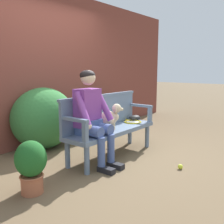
{
  "coord_description": "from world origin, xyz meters",
  "views": [
    {
      "loc": [
        -3.02,
        -2.35,
        1.33
      ],
      "look_at": [
        0.0,
        0.0,
        0.68
      ],
      "focal_mm": 41.87,
      "sensor_mm": 36.0,
      "label": 1
    }
  ],
  "objects_px": {
    "garden_bench": "(112,132)",
    "tennis_racket": "(132,122)",
    "baseball_glove": "(135,118)",
    "tennis_ball": "(180,167)",
    "dog_on_bench": "(111,116)",
    "potted_plant": "(31,164)",
    "person_seated": "(92,115)"
  },
  "relations": [
    {
      "from": "garden_bench",
      "to": "tennis_racket",
      "type": "relative_size",
      "value": 2.83
    },
    {
      "from": "baseball_glove",
      "to": "tennis_ball",
      "type": "xyz_separation_m",
      "value": [
        -0.59,
        -1.11,
        -0.45
      ]
    },
    {
      "from": "tennis_ball",
      "to": "dog_on_bench",
      "type": "bearing_deg",
      "value": 100.34
    },
    {
      "from": "tennis_ball",
      "to": "potted_plant",
      "type": "relative_size",
      "value": 0.11
    },
    {
      "from": "person_seated",
      "to": "dog_on_bench",
      "type": "relative_size",
      "value": 3.43
    },
    {
      "from": "garden_bench",
      "to": "person_seated",
      "type": "distance_m",
      "value": 0.56
    },
    {
      "from": "garden_bench",
      "to": "tennis_racket",
      "type": "xyz_separation_m",
      "value": [
        0.57,
        0.02,
        0.07
      ]
    },
    {
      "from": "tennis_racket",
      "to": "baseball_glove",
      "type": "xyz_separation_m",
      "value": [
        0.17,
        0.05,
        0.04
      ]
    },
    {
      "from": "garden_bench",
      "to": "baseball_glove",
      "type": "distance_m",
      "value": 0.75
    },
    {
      "from": "dog_on_bench",
      "to": "tennis_ball",
      "type": "height_order",
      "value": "dog_on_bench"
    },
    {
      "from": "dog_on_bench",
      "to": "tennis_racket",
      "type": "xyz_separation_m",
      "value": [
        0.61,
        0.03,
        -0.18
      ]
    },
    {
      "from": "tennis_racket",
      "to": "baseball_glove",
      "type": "distance_m",
      "value": 0.18
    },
    {
      "from": "dog_on_bench",
      "to": "potted_plant",
      "type": "bearing_deg",
      "value": -177.78
    },
    {
      "from": "baseball_glove",
      "to": "potted_plant",
      "type": "bearing_deg",
      "value": -167.73
    },
    {
      "from": "baseball_glove",
      "to": "tennis_racket",
      "type": "bearing_deg",
      "value": -154.52
    },
    {
      "from": "dog_on_bench",
      "to": "baseball_glove",
      "type": "xyz_separation_m",
      "value": [
        0.78,
        0.08,
        -0.14
      ]
    },
    {
      "from": "garden_bench",
      "to": "potted_plant",
      "type": "xyz_separation_m",
      "value": [
        -1.47,
        -0.06,
        -0.05
      ]
    },
    {
      "from": "garden_bench",
      "to": "tennis_ball",
      "type": "height_order",
      "value": "garden_bench"
    },
    {
      "from": "tennis_racket",
      "to": "tennis_ball",
      "type": "xyz_separation_m",
      "value": [
        -0.42,
        -1.06,
        -0.41
      ]
    },
    {
      "from": "garden_bench",
      "to": "dog_on_bench",
      "type": "relative_size",
      "value": 4.33
    },
    {
      "from": "tennis_racket",
      "to": "baseball_glove",
      "type": "relative_size",
      "value": 2.64
    },
    {
      "from": "potted_plant",
      "to": "tennis_racket",
      "type": "bearing_deg",
      "value": 2.37
    },
    {
      "from": "person_seated",
      "to": "tennis_ball",
      "type": "distance_m",
      "value": 1.37
    },
    {
      "from": "tennis_ball",
      "to": "potted_plant",
      "type": "bearing_deg",
      "value": 148.83
    },
    {
      "from": "garden_bench",
      "to": "person_seated",
      "type": "height_order",
      "value": "person_seated"
    },
    {
      "from": "garden_bench",
      "to": "potted_plant",
      "type": "bearing_deg",
      "value": -177.61
    },
    {
      "from": "garden_bench",
      "to": "baseball_glove",
      "type": "relative_size",
      "value": 7.48
    },
    {
      "from": "baseball_glove",
      "to": "potted_plant",
      "type": "distance_m",
      "value": 2.22
    },
    {
      "from": "person_seated",
      "to": "baseball_glove",
      "type": "bearing_deg",
      "value": 3.89
    },
    {
      "from": "garden_bench",
      "to": "baseball_glove",
      "type": "height_order",
      "value": "baseball_glove"
    },
    {
      "from": "garden_bench",
      "to": "tennis_ball",
      "type": "relative_size",
      "value": 24.93
    },
    {
      "from": "person_seated",
      "to": "tennis_ball",
      "type": "height_order",
      "value": "person_seated"
    }
  ]
}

